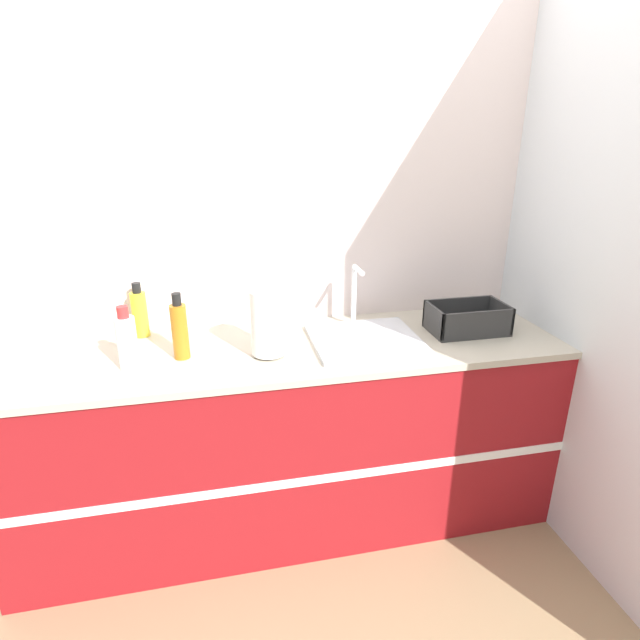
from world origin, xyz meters
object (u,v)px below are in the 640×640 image
at_px(bottle_amber, 180,330).
at_px(bottle_yellow, 140,313).
at_px(bottle_white_spray, 127,341).
at_px(paper_towel_roll, 268,323).
at_px(sink, 365,337).
at_px(dish_rack, 467,321).

distance_m(bottle_amber, bottle_yellow, 0.34).
bearing_deg(bottle_white_spray, paper_towel_roll, 0.40).
bearing_deg(bottle_amber, sink, 0.73).
bearing_deg(paper_towel_roll, dish_rack, 4.38).
height_order(bottle_amber, bottle_yellow, bottle_amber).
bearing_deg(paper_towel_roll, sink, 7.83).
xyz_separation_m(dish_rack, bottle_yellow, (-1.46, 0.26, 0.06)).
bearing_deg(dish_rack, bottle_yellow, 169.99).
distance_m(sink, bottle_white_spray, 0.98).
bearing_deg(paper_towel_roll, bottle_amber, 171.97).
xyz_separation_m(sink, bottle_amber, (-0.78, -0.01, 0.10)).
xyz_separation_m(bottle_white_spray, bottle_yellow, (0.01, 0.33, -0.00)).
relative_size(paper_towel_roll, bottle_amber, 1.01).
bearing_deg(bottle_white_spray, dish_rack, 2.90).
distance_m(sink, paper_towel_roll, 0.45).
relative_size(bottle_amber, bottle_yellow, 1.11).
distance_m(dish_rack, bottle_white_spray, 1.48).
xyz_separation_m(bottle_white_spray, bottle_amber, (0.20, 0.05, 0.01)).
height_order(bottle_white_spray, bottle_amber, bottle_amber).
bearing_deg(bottle_amber, paper_towel_roll, -8.03).
distance_m(paper_towel_roll, bottle_white_spray, 0.55).
relative_size(sink, dish_rack, 1.35).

